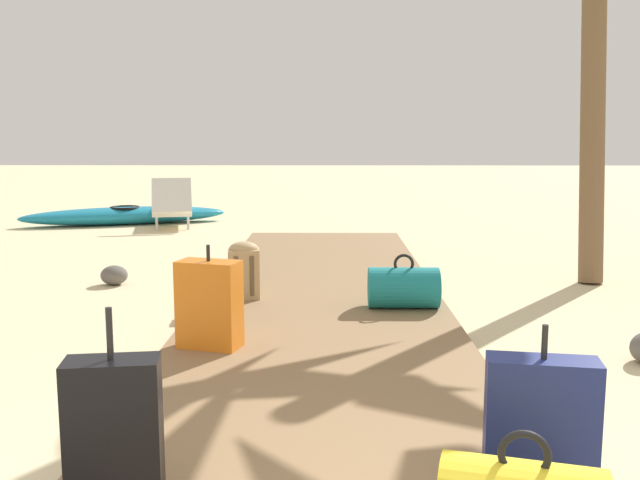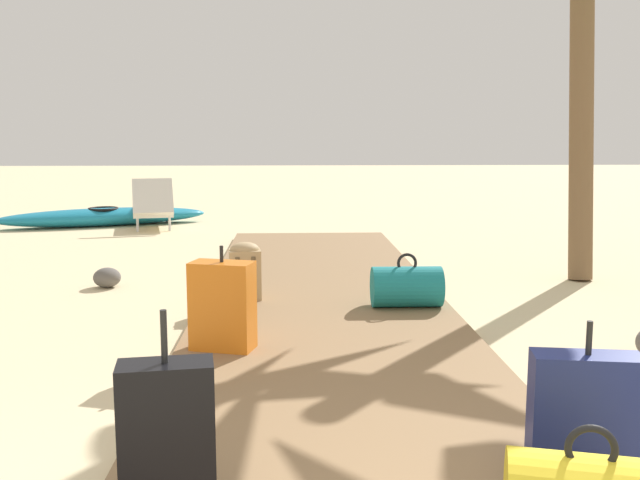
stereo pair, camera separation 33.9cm
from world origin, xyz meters
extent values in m
plane|color=beige|center=(0.00, 3.42, 0.00)|extent=(60.00, 60.00, 0.00)
cube|color=olive|center=(0.00, 4.27, 0.04)|extent=(2.07, 8.54, 0.08)
cube|color=orange|center=(-0.72, 3.07, 0.37)|extent=(0.44, 0.31, 0.57)
cylinder|color=black|center=(-0.72, 3.07, 0.71)|extent=(0.02, 0.02, 0.11)
cylinder|color=#197A7F|center=(0.66, 4.15, 0.24)|extent=(0.56, 0.33, 0.33)
torus|color=black|center=(0.66, 4.15, 0.44)|extent=(0.16, 0.02, 0.16)
cube|color=navy|center=(0.89, 1.25, 0.34)|extent=(0.45, 0.23, 0.52)
cylinder|color=black|center=(0.89, 1.25, 0.67)|extent=(0.02, 0.02, 0.14)
torus|color=black|center=(0.67, 0.69, 0.47)|extent=(0.16, 0.07, 0.16)
cube|color=tan|center=(-0.66, 4.49, 0.29)|extent=(0.29, 0.25, 0.42)
ellipsoid|color=tan|center=(-0.66, 4.49, 0.50)|extent=(0.27, 0.23, 0.13)
cylinder|color=brown|center=(-0.71, 4.37, 0.29)|extent=(0.04, 0.04, 0.34)
cylinder|color=brown|center=(-0.58, 4.39, 0.29)|extent=(0.04, 0.04, 0.34)
cube|color=black|center=(-0.73, 1.06, 0.37)|extent=(0.36, 0.22, 0.57)
cylinder|color=black|center=(-0.73, 1.06, 0.75)|extent=(0.02, 0.02, 0.19)
cylinder|color=brown|center=(2.67, 5.70, 1.86)|extent=(0.24, 0.66, 3.73)
cube|color=white|center=(-2.49, 9.94, 0.26)|extent=(0.88, 1.49, 0.08)
cube|color=white|center=(-2.36, 9.36, 0.54)|extent=(0.68, 0.57, 0.53)
cylinder|color=silver|center=(-2.84, 10.44, 0.11)|extent=(0.04, 0.04, 0.22)
cylinder|color=silver|center=(-2.37, 10.54, 0.11)|extent=(0.04, 0.04, 0.22)
cylinder|color=silver|center=(-2.61, 9.35, 0.11)|extent=(0.04, 0.04, 0.22)
cylinder|color=silver|center=(-2.14, 9.45, 0.11)|extent=(0.04, 0.04, 0.22)
ellipsoid|color=teal|center=(-3.32, 10.12, 0.14)|extent=(3.36, 1.75, 0.29)
torus|color=black|center=(-3.32, 10.12, 0.27)|extent=(0.63, 0.63, 0.05)
ellipsoid|color=#5B5651|center=(-2.05, 5.36, 0.10)|extent=(0.32, 0.32, 0.19)
camera|label=1|loc=(0.06, -1.37, 1.46)|focal=39.28mm
camera|label=2|loc=(-0.28, -1.36, 1.46)|focal=39.28mm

